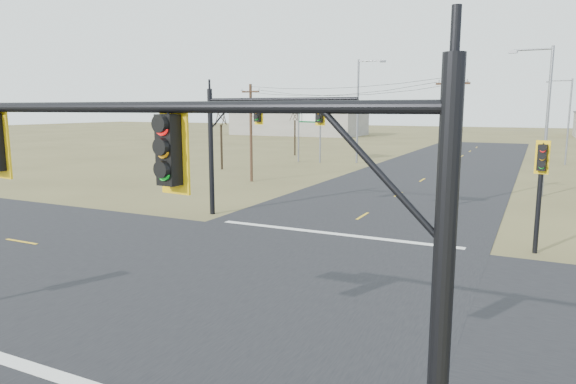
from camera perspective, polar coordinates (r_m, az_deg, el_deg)
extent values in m
plane|color=olive|center=(18.02, -3.68, -9.90)|extent=(320.00, 320.00, 0.00)
cube|color=black|center=(18.02, -3.68, -9.87)|extent=(160.00, 14.00, 0.02)
cube|color=black|center=(18.02, -3.68, -9.86)|extent=(14.00, 160.00, 0.02)
cube|color=silver|center=(12.62, -21.84, -19.23)|extent=(12.00, 0.40, 0.01)
cube|color=silver|center=(24.54, 5.05, -4.62)|extent=(12.00, 0.40, 0.01)
cylinder|color=black|center=(6.67, 16.57, -14.56)|extent=(0.26, 0.26, 6.53)
cylinder|color=black|center=(8.23, -16.84, 9.00)|extent=(9.33, 0.17, 0.17)
cylinder|color=black|center=(28.90, -8.55, 4.36)|extent=(0.28, 0.28, 6.96)
cylinder|color=black|center=(26.63, -1.06, 10.25)|extent=(8.45, 0.18, 0.18)
cube|color=#0B4F26|center=(25.20, 6.29, 9.46)|extent=(1.80, 0.05, 0.45)
cylinder|color=black|center=(23.22, 26.10, -0.75)|extent=(0.19, 0.19, 4.50)
cylinder|color=#4A3220|center=(31.99, 17.55, 5.37)|extent=(0.23, 0.23, 7.93)
cube|color=#4A3220|center=(31.96, 17.85, 11.40)|extent=(1.94, 0.13, 0.12)
cylinder|color=#4A3220|center=(41.70, -4.14, 6.51)|extent=(0.23, 0.23, 7.81)
cube|color=#4A3220|center=(41.67, -4.19, 11.06)|extent=(1.86, 0.67, 0.12)
cylinder|color=slate|center=(57.28, 1.17, 6.65)|extent=(0.17, 0.17, 6.52)
cylinder|color=slate|center=(56.23, 3.60, 6.58)|extent=(0.17, 0.17, 6.52)
cube|color=#0B4F26|center=(56.68, 2.39, 8.81)|extent=(3.21, 1.50, 2.17)
cylinder|color=slate|center=(38.42, 26.83, 6.89)|extent=(0.20, 0.20, 9.93)
cylinder|color=slate|center=(38.60, 25.55, 14.09)|extent=(2.38, 0.12, 0.12)
cube|color=slate|center=(38.63, 23.72, 14.06)|extent=(0.58, 0.34, 0.18)
cylinder|color=slate|center=(61.28, 28.73, 6.81)|extent=(0.18, 0.18, 8.93)
cylinder|color=slate|center=(61.29, 28.03, 10.87)|extent=(2.14, 0.11, 0.11)
cube|color=slate|center=(61.27, 27.01, 10.85)|extent=(0.54, 0.38, 0.16)
cylinder|color=slate|center=(56.31, 7.74, 8.80)|extent=(0.22, 0.22, 11.01)
cylinder|color=slate|center=(56.11, 9.18, 14.19)|extent=(2.64, 0.13, 0.13)
cube|color=slate|center=(55.73, 10.51, 14.08)|extent=(0.66, 0.46, 0.20)
cylinder|color=black|center=(50.41, -7.40, 4.97)|extent=(0.21, 0.21, 4.36)
cylinder|color=black|center=(65.02, 0.77, 6.04)|extent=(0.20, 0.20, 4.42)
cube|color=#9B958A|center=(115.47, 1.22, 7.73)|extent=(28.00, 14.00, 5.50)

